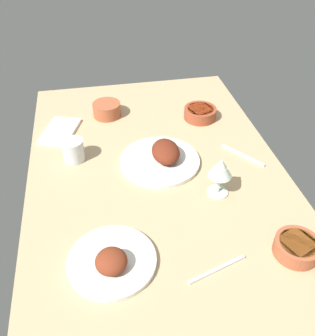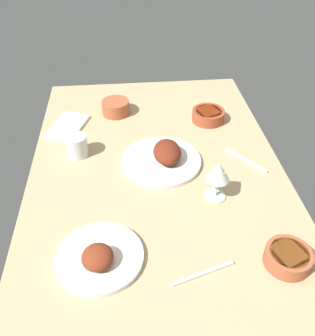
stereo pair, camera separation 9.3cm
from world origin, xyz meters
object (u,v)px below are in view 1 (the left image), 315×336
(spoon_loose, at_px, (243,155))
(fork_loose, at_px, (218,269))
(plate_far_side, at_px, (112,261))
(bowl_potatoes, at_px, (107,109))
(bowl_sauce, at_px, (200,113))
(wine_glass, at_px, (221,170))
(folded_napkin, at_px, (60,131))
(water_tumbler, at_px, (73,150))
(plate_center_main, at_px, (162,157))
(bowl_soup, at_px, (297,247))

(spoon_loose, bearing_deg, fork_loose, -64.64)
(plate_far_side, xyz_separation_m, bowl_potatoes, (0.78, -0.05, 0.01))
(plate_far_side, bearing_deg, fork_loose, -104.02)
(bowl_sauce, xyz_separation_m, spoon_loose, (-0.29, -0.08, -0.02))
(wine_glass, bearing_deg, fork_loose, 162.11)
(folded_napkin, bearing_deg, plate_far_side, -167.81)
(folded_napkin, bearing_deg, bowl_sauce, -89.92)
(bowl_potatoes, xyz_separation_m, spoon_loose, (-0.38, -0.47, -0.03))
(water_tumbler, distance_m, fork_loose, 0.67)
(bowl_sauce, height_order, wine_glass, wine_glass)
(plate_far_side, relative_size, bowl_sauce, 1.78)
(bowl_sauce, relative_size, fork_loose, 0.76)
(bowl_potatoes, bearing_deg, bowl_sauce, -103.69)
(fork_loose, distance_m, spoon_loose, 0.53)
(folded_napkin, bearing_deg, spoon_loose, -113.23)
(bowl_potatoes, bearing_deg, plate_center_main, -155.16)
(water_tumbler, xyz_separation_m, spoon_loose, (-0.10, -0.62, -0.04))
(bowl_soup, bearing_deg, bowl_potatoes, 28.62)
(plate_far_side, height_order, bowl_potatoes, plate_far_side)
(bowl_soup, xyz_separation_m, spoon_loose, (0.45, -0.02, -0.02))
(bowl_soup, distance_m, bowl_sauce, 0.74)
(bowl_sauce, relative_size, water_tumbler, 1.67)
(plate_center_main, distance_m, water_tumbler, 0.32)
(bowl_sauce, bearing_deg, water_tumbler, 109.79)
(water_tumbler, bearing_deg, bowl_potatoes, -26.71)
(plate_center_main, height_order, plate_far_side, plate_center_main)
(wine_glass, height_order, spoon_loose, wine_glass)
(plate_center_main, xyz_separation_m, bowl_soup, (-0.47, -0.29, 0.00))
(plate_far_side, height_order, wine_glass, wine_glass)
(bowl_potatoes, height_order, wine_glass, wine_glass)
(bowl_sauce, xyz_separation_m, folded_napkin, (-0.00, 0.59, -0.02))
(water_tumbler, bearing_deg, fork_loose, -146.83)
(plate_far_side, relative_size, folded_napkin, 1.25)
(bowl_potatoes, distance_m, wine_glass, 0.64)
(folded_napkin, xyz_separation_m, fork_loose, (-0.75, -0.42, -0.00))
(plate_center_main, height_order, folded_napkin, plate_center_main)
(wine_glass, distance_m, spoon_loose, 0.25)
(plate_far_side, relative_size, water_tumbler, 2.98)
(wine_glass, xyz_separation_m, water_tumbler, (0.27, 0.46, -0.06))
(plate_center_main, height_order, bowl_sauce, plate_center_main)
(folded_napkin, bearing_deg, fork_loose, -150.64)
(wine_glass, xyz_separation_m, folded_napkin, (0.46, 0.52, -0.09))
(bowl_soup, xyz_separation_m, fork_loose, (-0.01, 0.23, -0.02))
(bowl_potatoes, relative_size, spoon_loose, 0.64)
(plate_far_side, xyz_separation_m, folded_napkin, (0.68, 0.15, -0.01))
(plate_far_side, height_order, folded_napkin, plate_far_side)
(bowl_soup, distance_m, spoon_loose, 0.45)
(plate_center_main, height_order, bowl_soup, plate_center_main)
(bowl_potatoes, distance_m, bowl_soup, 0.95)
(wine_glass, distance_m, water_tumbler, 0.54)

